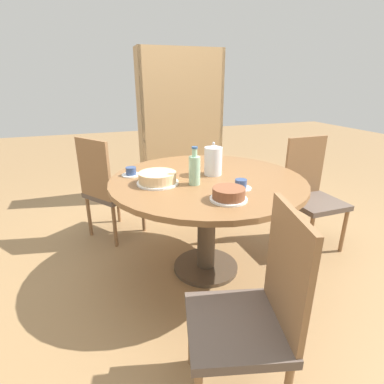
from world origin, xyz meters
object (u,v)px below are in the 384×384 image
Objects in this scene: bookshelf at (182,128)px; cake_second at (229,194)px; chair_c at (108,188)px; chair_a at (253,312)px; water_bottle at (195,169)px; cup_a at (241,185)px; cup_b at (131,172)px; coffee_pot at (213,160)px; chair_b at (311,192)px; cake_main at (158,178)px.

bookshelf reaches higher than cake_second.
chair_c is 4.32× the size of cake_second.
chair_a is 0.54× the size of bookshelf.
water_bottle is 0.32m from cup_a.
chair_c is 0.64m from cup_b.
cup_a is at bearing 171.74° from chair_a.
coffee_pot is 1.76× the size of cup_a.
coffee_pot is at bearing 38.66° from water_bottle.
chair_a is 1.64m from chair_b.
chair_c is at bearing 120.28° from water_bottle.
cup_b is (-0.57, 0.18, -0.09)m from coffee_pot.
bookshelf is 6.21× the size of cake_main.
cup_b is (-0.31, 1.26, 0.29)m from chair_a.
chair_a is 1.17m from coffee_pot.
water_bottle is (-0.46, -1.73, 0.00)m from bookshelf.
chair_c reaches higher than cake_main.
bookshelf reaches higher than chair_c.
coffee_pot reaches higher than cake_second.
chair_a is 1.00× the size of chair_b.
cake_second is (0.16, 0.59, 0.30)m from chair_a.
water_bottle reaches higher than coffee_pot.
bookshelf is at bearing 80.86° from coffee_pot.
cup_a is (0.16, 0.15, -0.01)m from cake_second.
chair_b is 3.38× the size of cake_main.
chair_b is 3.74× the size of water_bottle.
cake_second is (-0.36, -2.06, -0.07)m from bookshelf.
cup_a is 1.00× the size of cup_b.
water_bottle reaches higher than cake_main.
coffee_pot is 0.61m from cup_b.
chair_a is at bearing -76.25° from cup_b.
coffee_pot is 0.44m from cake_main.
cup_a is at bearing -81.74° from coffee_pot.
cake_main is at bearing 67.30° from bookshelf.
water_bottle reaches higher than chair_b.
cake_main is 1.28× the size of cake_second.
bookshelf is 12.71× the size of cup_a.
chair_b is 1.00× the size of chair_c.
chair_b is 6.92× the size of cup_b.
chair_a is at bearing -113.15° from cup_a.
chair_c is at bearing 105.18° from cup_b.
bookshelf reaches higher than cup_a.
water_bottle is (-0.20, -0.16, -0.01)m from coffee_pot.
bookshelf is 6.87× the size of water_bottle.
cup_a is (-0.20, -1.91, -0.08)m from bookshelf.
chair_b and chair_c have the same top height.
coffee_pot reaches higher than cup_a.
cup_b is at bearing 140.23° from cup_a.
bookshelf reaches higher than cup_b.
cup_b is at bearing 173.12° from chair_b.
cake_main is (-0.23, 0.10, -0.07)m from water_bottle.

